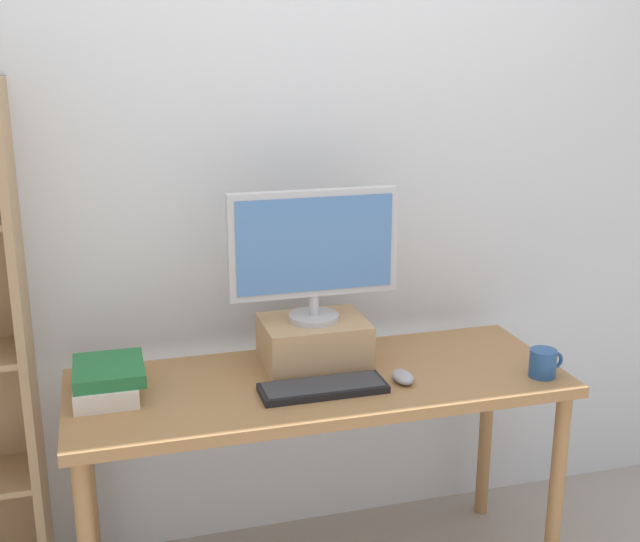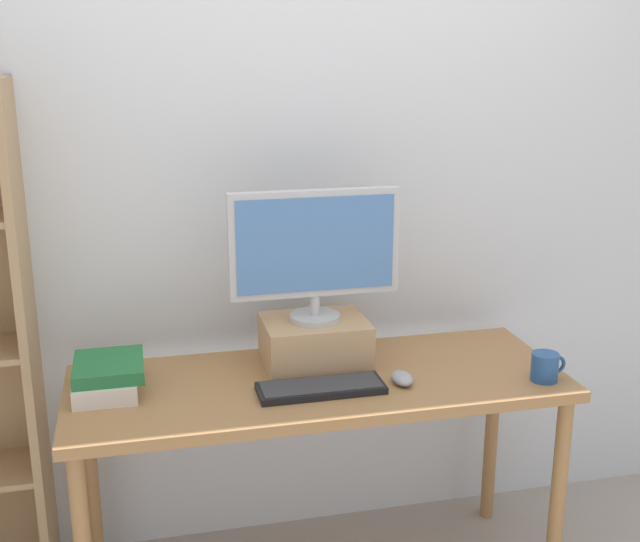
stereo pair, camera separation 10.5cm
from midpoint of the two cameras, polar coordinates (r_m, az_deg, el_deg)
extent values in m
cube|color=silver|center=(2.84, -1.06, 5.69)|extent=(7.00, 0.08, 2.60)
cube|color=#9E7042|center=(2.60, 1.05, -7.99)|extent=(1.59, 0.60, 0.04)
cylinder|color=#9E7042|center=(2.84, 17.59, -15.33)|extent=(0.05, 0.05, 0.73)
cylinder|color=#9E7042|center=(2.93, -14.96, -14.05)|extent=(0.05, 0.05, 0.73)
cylinder|color=#9E7042|center=(3.22, 13.03, -11.05)|extent=(0.05, 0.05, 0.73)
cube|color=tan|center=(2.74, -18.89, -5.29)|extent=(0.03, 0.28, 1.71)
cube|color=tan|center=(2.67, 0.76, -5.07)|extent=(0.34, 0.26, 0.15)
cylinder|color=#B7B7BA|center=(2.64, 0.77, -3.31)|extent=(0.17, 0.17, 0.02)
cylinder|color=#B7B7BA|center=(2.63, 0.77, -2.42)|extent=(0.03, 0.03, 0.07)
cube|color=#B7B7BA|center=(2.57, 0.79, 1.97)|extent=(0.56, 0.04, 0.35)
cube|color=#4C7AB7|center=(2.55, 0.90, 1.87)|extent=(0.51, 0.00, 0.31)
cube|color=black|center=(2.49, 1.28, -8.34)|extent=(0.39, 0.14, 0.02)
cube|color=#333335|center=(2.49, 1.28, -8.08)|extent=(0.37, 0.12, 0.00)
ellipsoid|color=#99999E|center=(2.56, 7.04, -7.59)|extent=(0.06, 0.10, 0.04)
cube|color=silver|center=(2.56, -13.87, -7.76)|extent=(0.19, 0.25, 0.06)
cube|color=#236B38|center=(2.54, -13.65, -6.66)|extent=(0.21, 0.24, 0.04)
cylinder|color=#234C84|center=(2.67, 16.77, -6.56)|extent=(0.09, 0.09, 0.09)
torus|color=#234C84|center=(2.69, 17.58, -6.35)|extent=(0.06, 0.01, 0.06)
camera|label=1|loc=(0.05, -88.81, 0.34)|focal=45.00mm
camera|label=2|loc=(0.05, 91.19, -0.34)|focal=45.00mm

